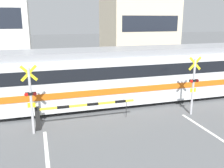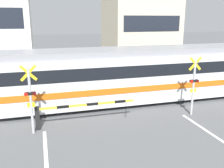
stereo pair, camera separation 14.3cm
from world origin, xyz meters
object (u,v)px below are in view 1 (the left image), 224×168
(commuter_train, at_px, (179,70))
(crossing_barrier_far, at_px, (127,78))
(crossing_barrier_near, at_px, (67,111))
(crossing_signal_left, at_px, (31,97))
(crossing_signal_right, at_px, (193,83))
(pedestrian, at_px, (71,73))

(commuter_train, xyz_separation_m, crossing_barrier_far, (-2.48, 2.65, -0.93))
(crossing_barrier_near, height_order, crossing_signal_left, crossing_signal_left)
(commuter_train, distance_m, crossing_barrier_far, 3.75)
(crossing_signal_right, xyz_separation_m, pedestrian, (-5.16, 7.07, -0.61))
(crossing_barrier_near, xyz_separation_m, crossing_signal_right, (6.28, -0.33, 0.89))
(crossing_barrier_near, height_order, crossing_barrier_far, same)
(commuter_train, relative_size, crossing_barrier_far, 4.62)
(commuter_train, bearing_deg, pedestrian, 145.70)
(crossing_barrier_near, xyz_separation_m, crossing_signal_left, (-1.51, -0.33, 0.89))
(crossing_barrier_near, relative_size, crossing_barrier_far, 1.00)
(commuter_train, xyz_separation_m, crossing_barrier_near, (-7.26, -2.56, -0.93))
(crossing_signal_right, bearing_deg, commuter_train, 71.38)
(crossing_barrier_far, height_order, crossing_signal_left, crossing_signal_left)
(crossing_signal_right, distance_m, pedestrian, 8.78)
(crossing_signal_left, height_order, crossing_signal_right, same)
(commuter_train, height_order, crossing_barrier_near, commuter_train)
(crossing_signal_right, bearing_deg, crossing_barrier_near, 176.97)
(crossing_signal_left, relative_size, crossing_signal_right, 1.00)
(pedestrian, bearing_deg, commuter_train, -34.30)
(crossing_barrier_far, height_order, pedestrian, pedestrian)
(crossing_barrier_near, distance_m, crossing_signal_left, 1.78)
(crossing_signal_right, height_order, pedestrian, crossing_signal_right)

